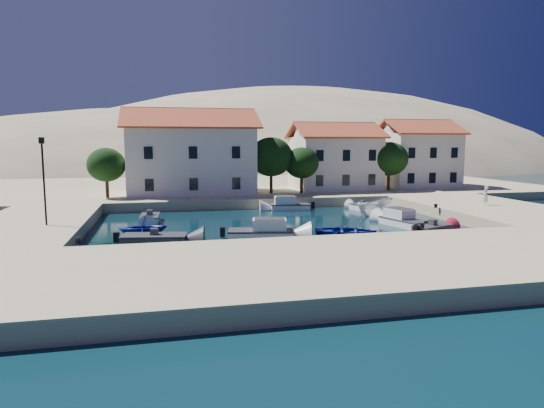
{
  "coord_description": "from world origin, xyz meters",
  "views": [
    {
      "loc": [
        -9.51,
        -28.85,
        6.88
      ],
      "look_at": [
        -0.88,
        8.31,
        2.0
      ],
      "focal_mm": 32.0,
      "sensor_mm": 36.0,
      "label": 1
    }
  ],
  "objects_px": {
    "building_mid": "(334,155)",
    "building_right": "(417,153)",
    "lamppost": "(43,173)",
    "rowboat_south": "(346,236)",
    "boat_east": "(375,215)",
    "building_left": "(190,150)",
    "pedestrian": "(485,195)",
    "cabin_cruiser_east": "(404,221)",
    "cabin_cruiser_south": "(261,232)"
  },
  "relations": [
    {
      "from": "cabin_cruiser_south",
      "to": "rowboat_south",
      "type": "relative_size",
      "value": 1.08
    },
    {
      "from": "cabin_cruiser_east",
      "to": "lamppost",
      "type": "bearing_deg",
      "value": 73.94
    },
    {
      "from": "rowboat_south",
      "to": "cabin_cruiser_east",
      "type": "height_order",
      "value": "cabin_cruiser_east"
    },
    {
      "from": "building_right",
      "to": "cabin_cruiser_south",
      "type": "bearing_deg",
      "value": -136.46
    },
    {
      "from": "cabin_cruiser_east",
      "to": "rowboat_south",
      "type": "bearing_deg",
      "value": 99.83
    },
    {
      "from": "building_left",
      "to": "building_right",
      "type": "distance_m",
      "value": 30.07
    },
    {
      "from": "lamppost",
      "to": "cabin_cruiser_south",
      "type": "bearing_deg",
      "value": -12.22
    },
    {
      "from": "building_right",
      "to": "boat_east",
      "type": "relative_size",
      "value": 2.13
    },
    {
      "from": "building_right",
      "to": "boat_east",
      "type": "xyz_separation_m",
      "value": [
        -13.72,
        -16.95,
        -5.47
      ]
    },
    {
      "from": "lamppost",
      "to": "pedestrian",
      "type": "bearing_deg",
      "value": 4.08
    },
    {
      "from": "building_mid",
      "to": "rowboat_south",
      "type": "bearing_deg",
      "value": -108.31
    },
    {
      "from": "building_left",
      "to": "lamppost",
      "type": "height_order",
      "value": "building_left"
    },
    {
      "from": "building_left",
      "to": "pedestrian",
      "type": "bearing_deg",
      "value": -33.33
    },
    {
      "from": "building_mid",
      "to": "building_right",
      "type": "bearing_deg",
      "value": 4.76
    },
    {
      "from": "building_right",
      "to": "cabin_cruiser_east",
      "type": "relative_size",
      "value": 2.0
    },
    {
      "from": "lamppost",
      "to": "building_mid",
      "type": "bearing_deg",
      "value": 35.45
    },
    {
      "from": "building_mid",
      "to": "lamppost",
      "type": "bearing_deg",
      "value": -144.55
    },
    {
      "from": "building_mid",
      "to": "cabin_cruiser_east",
      "type": "distance_m",
      "value": 22.62
    },
    {
      "from": "building_left",
      "to": "cabin_cruiser_south",
      "type": "xyz_separation_m",
      "value": [
        3.45,
        -23.24,
        -5.46
      ]
    },
    {
      "from": "building_right",
      "to": "cabin_cruiser_east",
      "type": "height_order",
      "value": "building_right"
    },
    {
      "from": "cabin_cruiser_east",
      "to": "building_right",
      "type": "bearing_deg",
      "value": -45.31
    },
    {
      "from": "building_left",
      "to": "lamppost",
      "type": "xyz_separation_m",
      "value": [
        -11.5,
        -20.0,
        -1.18
      ]
    },
    {
      "from": "building_left",
      "to": "cabin_cruiser_east",
      "type": "bearing_deg",
      "value": -52.78
    },
    {
      "from": "lamppost",
      "to": "cabin_cruiser_south",
      "type": "relative_size",
      "value": 1.26
    },
    {
      "from": "building_right",
      "to": "lamppost",
      "type": "relative_size",
      "value": 1.52
    },
    {
      "from": "building_mid",
      "to": "rowboat_south",
      "type": "xyz_separation_m",
      "value": [
        -8.18,
        -24.72,
        -5.22
      ]
    },
    {
      "from": "boat_east",
      "to": "pedestrian",
      "type": "height_order",
      "value": "pedestrian"
    },
    {
      "from": "building_left",
      "to": "cabin_cruiser_east",
      "type": "distance_m",
      "value": 26.95
    },
    {
      "from": "cabin_cruiser_south",
      "to": "pedestrian",
      "type": "distance_m",
      "value": 23.66
    },
    {
      "from": "lamppost",
      "to": "cabin_cruiser_east",
      "type": "distance_m",
      "value": 27.81
    },
    {
      "from": "lamppost",
      "to": "rowboat_south",
      "type": "distance_m",
      "value": 22.16
    },
    {
      "from": "cabin_cruiser_east",
      "to": "building_mid",
      "type": "bearing_deg",
      "value": -19.22
    },
    {
      "from": "cabin_cruiser_south",
      "to": "rowboat_south",
      "type": "bearing_deg",
      "value": 7.6
    },
    {
      "from": "rowboat_south",
      "to": "pedestrian",
      "type": "bearing_deg",
      "value": -49.99
    },
    {
      "from": "building_mid",
      "to": "cabin_cruiser_east",
      "type": "bearing_deg",
      "value": -95.29
    },
    {
      "from": "building_mid",
      "to": "pedestrian",
      "type": "xyz_separation_m",
      "value": [
        8.31,
        -18.3,
        -3.31
      ]
    },
    {
      "from": "building_left",
      "to": "building_mid",
      "type": "distance_m",
      "value": 18.04
    },
    {
      "from": "building_mid",
      "to": "lamppost",
      "type": "xyz_separation_m",
      "value": [
        -29.5,
        -21.0,
        -0.47
      ]
    },
    {
      "from": "building_left",
      "to": "building_mid",
      "type": "height_order",
      "value": "building_left"
    },
    {
      "from": "building_right",
      "to": "building_mid",
      "type": "bearing_deg",
      "value": -175.24
    },
    {
      "from": "building_right",
      "to": "boat_east",
      "type": "bearing_deg",
      "value": -128.99
    },
    {
      "from": "building_mid",
      "to": "cabin_cruiser_south",
      "type": "bearing_deg",
      "value": -120.98
    },
    {
      "from": "cabin_cruiser_south",
      "to": "pedestrian",
      "type": "bearing_deg",
      "value": 26.53
    },
    {
      "from": "cabin_cruiser_east",
      "to": "cabin_cruiser_south",
      "type": "bearing_deg",
      "value": 86.11
    },
    {
      "from": "building_right",
      "to": "pedestrian",
      "type": "bearing_deg",
      "value": -100.83
    },
    {
      "from": "lamppost",
      "to": "boat_east",
      "type": "bearing_deg",
      "value": 10.31
    },
    {
      "from": "lamppost",
      "to": "rowboat_south",
      "type": "bearing_deg",
      "value": -9.91
    },
    {
      "from": "cabin_cruiser_south",
      "to": "building_left",
      "type": "bearing_deg",
      "value": 110.42
    },
    {
      "from": "cabin_cruiser_east",
      "to": "pedestrian",
      "type": "relative_size",
      "value": 2.58
    },
    {
      "from": "rowboat_south",
      "to": "pedestrian",
      "type": "distance_m",
      "value": 17.8
    }
  ]
}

